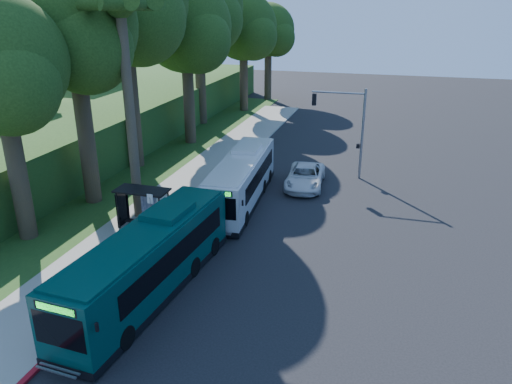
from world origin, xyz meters
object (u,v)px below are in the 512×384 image
(bus_shelter, at_px, (140,200))
(pickup, at_px, (305,177))
(teal_bus, at_px, (150,259))
(white_bus, at_px, (242,178))

(bus_shelter, xyz_separation_m, pickup, (8.31, 9.82, -1.02))
(teal_bus, bearing_deg, white_bus, 91.09)
(teal_bus, xyz_separation_m, pickup, (4.32, 16.29, -0.97))
(bus_shelter, relative_size, pickup, 0.56)
(bus_shelter, distance_m, pickup, 12.90)
(white_bus, bearing_deg, pickup, 44.36)
(bus_shelter, height_order, teal_bus, teal_bus)
(white_bus, bearing_deg, bus_shelter, -133.47)
(teal_bus, distance_m, pickup, 16.88)
(teal_bus, height_order, pickup, teal_bus)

